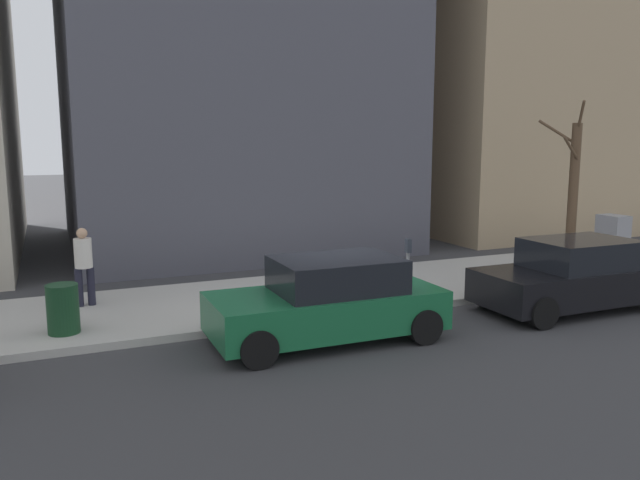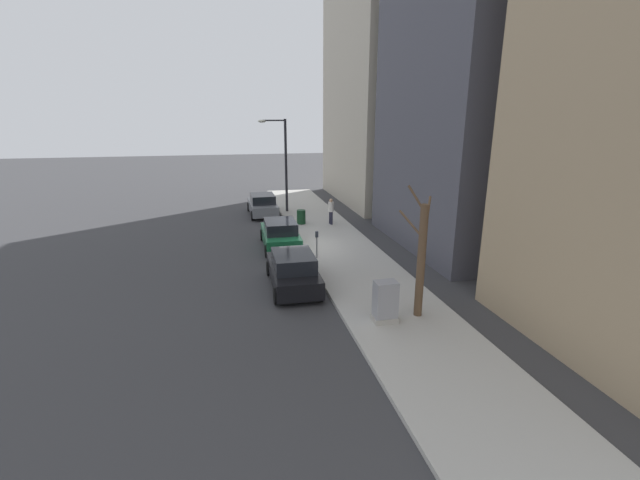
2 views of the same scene
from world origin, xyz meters
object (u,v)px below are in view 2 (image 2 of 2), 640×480
at_px(parked_car_black, 293,271).
at_px(parked_car_grey, 263,205).
at_px(parked_car_green, 280,234).
at_px(pedestrian_near_meter, 331,210).
at_px(trash_bin, 301,217).
at_px(parking_meter, 317,242).
at_px(utility_box, 385,302).
at_px(streetlamp, 282,158).
at_px(bare_tree, 421,258).
at_px(office_tower_right, 420,72).

distance_m(parked_car_black, parked_car_grey, 13.83).
distance_m(parked_car_black, parked_car_green, 5.68).
bearing_deg(pedestrian_near_meter, trash_bin, 69.88).
bearing_deg(parked_car_green, parking_meter, -59.43).
relative_size(utility_box, pedestrian_near_meter, 0.86).
distance_m(streetlamp, bare_tree, 18.09).
xyz_separation_m(parking_meter, trash_bin, (0.45, 6.96, -0.38)).
xyz_separation_m(parked_car_black, parking_meter, (1.66, 3.12, 0.24)).
bearing_deg(parked_car_grey, parked_car_green, -89.81).
distance_m(parked_car_green, streetlamp, 9.15).
xyz_separation_m(parked_car_green, parking_meter, (1.46, -2.55, 0.24)).
height_order(parking_meter, utility_box, utility_box).
bearing_deg(utility_box, pedestrian_near_meter, 83.90).
bearing_deg(office_tower_right, trash_bin, -146.02).
relative_size(parked_car_black, trash_bin, 4.69).
relative_size(parking_meter, office_tower_right, 0.07).
distance_m(parked_car_black, office_tower_right, 23.94).
relative_size(trash_bin, office_tower_right, 0.04).
bearing_deg(office_tower_right, streetlamp, -163.61).
distance_m(parking_meter, office_tower_right, 20.68).
bearing_deg(parked_car_black, pedestrian_near_meter, 68.24).
height_order(parking_meter, pedestrian_near_meter, pedestrian_near_meter).
bearing_deg(streetlamp, office_tower_right, 16.39).
relative_size(parked_car_green, bare_tree, 0.93).
bearing_deg(utility_box, bare_tree, 9.74).
bearing_deg(streetlamp, trash_bin, -81.30).
distance_m(streetlamp, pedestrian_near_meter, 5.92).
distance_m(bare_tree, pedestrian_near_meter, 13.39).
height_order(parked_car_black, trash_bin, parked_car_black).
bearing_deg(streetlamp, parked_car_black, -96.02).
height_order(parked_car_green, parked_car_grey, same).
xyz_separation_m(trash_bin, office_tower_right, (11.09, 7.48, 9.65)).
bearing_deg(bare_tree, office_tower_right, 66.19).
relative_size(utility_box, trash_bin, 1.59).
relative_size(parked_car_green, office_tower_right, 0.21).
distance_m(parking_meter, utility_box, 7.13).
distance_m(parking_meter, bare_tree, 7.29).
bearing_deg(parked_car_green, pedestrian_near_meter, 47.04).
xyz_separation_m(streetlamp, office_tower_right, (11.71, 3.44, 6.24)).
bearing_deg(parked_car_green, bare_tree, -68.24).
height_order(parked_car_grey, bare_tree, bare_tree).
bearing_deg(parked_car_grey, trash_bin, -61.68).
bearing_deg(office_tower_right, parked_car_black, -126.92).
bearing_deg(parked_car_black, bare_tree, -43.82).
bearing_deg(utility_box, parking_meter, 96.85).
xyz_separation_m(parking_meter, pedestrian_near_meter, (2.30, 6.48, 0.11)).
relative_size(parked_car_grey, utility_box, 2.97).
height_order(parked_car_grey, trash_bin, parked_car_grey).
xyz_separation_m(utility_box, bare_tree, (1.30, 0.22, 1.38)).
relative_size(parked_car_grey, trash_bin, 4.71).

